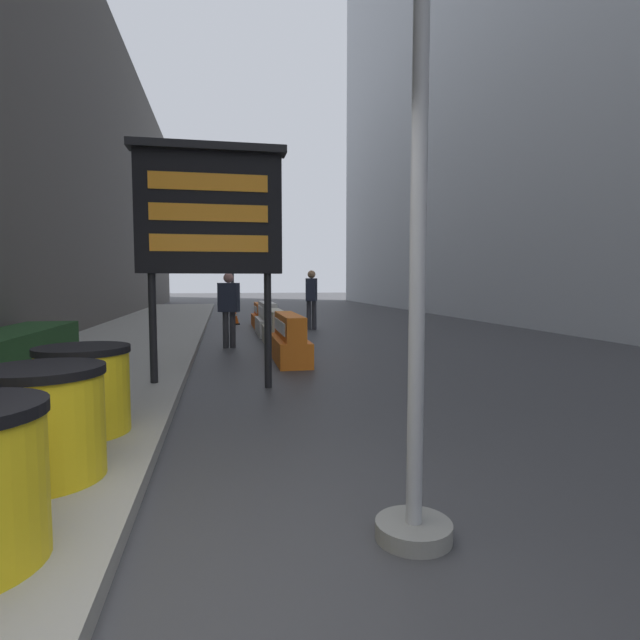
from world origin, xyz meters
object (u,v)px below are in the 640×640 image
barrel_drum_middle (44,423)px  barrel_drum_back (84,389)px  traffic_light_near_curb (232,249)px  message_board (210,213)px  traffic_cone_far (291,323)px  jersey_barrier_orange_far (261,316)px  pedestrian_passerby (229,304)px  pedestrian_worker (312,295)px  jersey_barrier_white (267,320)px  traffic_cone_mid (276,314)px  jersey_barrier_cream (276,329)px  traffic_cone_near (235,316)px  jersey_barrier_orange_near (289,341)px

barrel_drum_middle → barrel_drum_back: bearing=91.1°
traffic_light_near_curb → barrel_drum_back: bearing=-95.3°
traffic_light_near_curb → message_board: bearing=-92.1°
traffic_cone_far → jersey_barrier_orange_far: bearing=104.7°
pedestrian_passerby → pedestrian_worker: bearing=-106.2°
jersey_barrier_orange_far → pedestrian_worker: (1.45, -1.31, 0.73)m
barrel_drum_middle → jersey_barrier_white: barrel_drum_middle is taller
jersey_barrier_orange_far → traffic_light_near_curb: bearing=97.5°
traffic_cone_mid → pedestrian_passerby: pedestrian_passerby is taller
jersey_barrier_cream → jersey_barrier_orange_far: jersey_barrier_cream is taller
jersey_barrier_white → traffic_cone_near: (-0.80, 3.38, -0.12)m
barrel_drum_middle → traffic_cone_mid: (3.07, 14.26, -0.21)m
jersey_barrier_cream → traffic_cone_near: 5.71m
barrel_drum_middle → message_board: 3.86m
traffic_cone_near → traffic_cone_far: size_ratio=0.86×
traffic_cone_far → jersey_barrier_cream: bearing=-106.5°
jersey_barrier_cream → traffic_cone_far: (0.66, 2.23, -0.03)m
jersey_barrier_cream → jersey_barrier_orange_far: size_ratio=0.96×
jersey_barrier_white → traffic_light_near_curb: bearing=95.3°
jersey_barrier_orange_far → traffic_cone_near: bearing=131.6°
traffic_light_near_curb → pedestrian_worker: traffic_light_near_curb is taller
pedestrian_worker → pedestrian_passerby: 4.54m
jersey_barrier_white → traffic_cone_near: jersey_barrier_white is taller
barrel_drum_back → jersey_barrier_orange_near: 4.98m
pedestrian_worker → jersey_barrier_cream: bearing=-3.3°
traffic_cone_near → pedestrian_passerby: pedestrian_passerby is taller
barrel_drum_back → pedestrian_worker: size_ratio=0.45×
jersey_barrier_white → traffic_cone_near: 3.48m
pedestrian_worker → traffic_cone_mid: bearing=-145.9°
barrel_drum_back → traffic_light_near_curb: size_ratio=0.20×
jersey_barrier_orange_near → traffic_cone_near: (-0.80, 8.08, -0.11)m
message_board → traffic_cone_mid: (2.02, 11.04, -2.07)m
traffic_cone_far → pedestrian_worker: bearing=56.8°
message_board → pedestrian_passerby: size_ratio=1.96×
traffic_cone_near → traffic_cone_mid: bearing=26.8°
traffic_cone_near → jersey_barrier_orange_far: bearing=-48.4°
jersey_barrier_orange_near → jersey_barrier_white: jersey_barrier_white is taller
barrel_drum_middle → traffic_cone_near: (1.58, 13.51, -0.24)m
traffic_cone_near → pedestrian_worker: pedestrian_worker is taller
jersey_barrier_white → pedestrian_worker: (1.45, 1.16, 0.67)m
jersey_barrier_cream → pedestrian_worker: size_ratio=0.98×
traffic_cone_far → traffic_cone_near: bearing=113.1°
jersey_barrier_cream → barrel_drum_back: bearing=-109.5°
traffic_cone_far → pedestrian_passerby: size_ratio=0.40×
jersey_barrier_orange_far → message_board: bearing=-98.1°
message_board → jersey_barrier_orange_near: 3.26m
barrel_drum_middle → traffic_cone_near: bearing=83.3°
barrel_drum_back → jersey_barrier_cream: (2.41, 6.80, -0.16)m
barrel_drum_middle → jersey_barrier_cream: bearing=73.1°
jersey_barrier_cream → message_board: bearing=-106.1°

